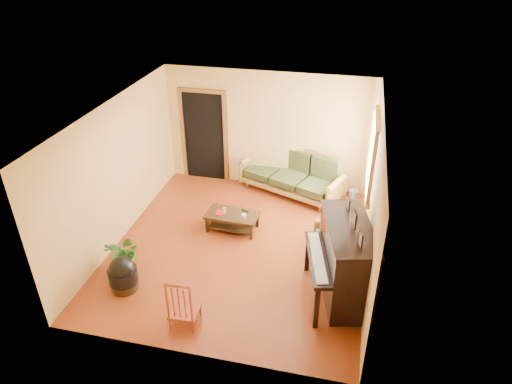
% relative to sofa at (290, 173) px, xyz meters
% --- Properties ---
extents(floor, '(5.00, 5.00, 0.00)m').
position_rel_sofa_xyz_m(floor, '(-0.58, -2.20, -0.48)').
color(floor, '#63220D').
rests_on(floor, ground).
extents(doorway, '(1.08, 0.16, 2.05)m').
position_rel_sofa_xyz_m(doorway, '(-2.03, 0.28, 0.55)').
color(doorway, black).
rests_on(doorway, floor).
extents(window, '(0.12, 1.36, 1.46)m').
position_rel_sofa_xyz_m(window, '(1.63, -0.90, 1.02)').
color(window, white).
rests_on(window, right_wall).
extents(sofa, '(2.42, 1.68, 0.96)m').
position_rel_sofa_xyz_m(sofa, '(0.00, 0.00, 0.00)').
color(sofa, olive).
rests_on(sofa, floor).
extents(coffee_table, '(1.02, 0.60, 0.36)m').
position_rel_sofa_xyz_m(coffee_table, '(-0.86, -1.67, -0.30)').
color(coffee_table, black).
rests_on(coffee_table, floor).
extents(armchair, '(0.94, 0.96, 0.74)m').
position_rel_sofa_xyz_m(armchair, '(1.12, -1.93, -0.11)').
color(armchair, olive).
rests_on(armchair, floor).
extents(piano, '(1.21, 1.68, 1.34)m').
position_rel_sofa_xyz_m(piano, '(1.34, -3.07, 0.19)').
color(piano, black).
rests_on(piano, floor).
extents(footstool, '(0.61, 0.61, 0.45)m').
position_rel_sofa_xyz_m(footstool, '(-2.12, -3.68, -0.25)').
color(footstool, black).
rests_on(footstool, floor).
extents(red_chair, '(0.42, 0.46, 0.88)m').
position_rel_sofa_xyz_m(red_chair, '(-0.90, -4.15, -0.04)').
color(red_chair, maroon).
rests_on(red_chair, floor).
extents(leaning_frame, '(0.42, 0.15, 0.55)m').
position_rel_sofa_xyz_m(leaning_frame, '(1.03, 0.16, -0.20)').
color(leaning_frame, '#AD8239').
rests_on(leaning_frame, floor).
extents(ceramic_crock, '(0.25, 0.25, 0.25)m').
position_rel_sofa_xyz_m(ceramic_crock, '(1.39, -0.02, -0.35)').
color(ceramic_crock, '#315593').
rests_on(ceramic_crock, floor).
extents(potted_plant, '(0.70, 0.64, 0.67)m').
position_rel_sofa_xyz_m(potted_plant, '(-2.30, -3.24, -0.14)').
color(potted_plant, '#1F5317').
rests_on(potted_plant, floor).
extents(book, '(0.21, 0.25, 0.02)m').
position_rel_sofa_xyz_m(book, '(-1.16, -1.71, -0.11)').
color(book, '#A21517').
rests_on(book, coffee_table).
extents(candle, '(0.07, 0.07, 0.11)m').
position_rel_sofa_xyz_m(candle, '(-1.01, -1.67, -0.06)').
color(candle, silver).
rests_on(candle, coffee_table).
extents(glass_jar, '(0.11, 0.11, 0.06)m').
position_rel_sofa_xyz_m(glass_jar, '(-0.61, -1.73, -0.09)').
color(glass_jar, white).
rests_on(glass_jar, coffee_table).
extents(remote, '(0.16, 0.09, 0.02)m').
position_rel_sofa_xyz_m(remote, '(-0.64, -1.52, -0.11)').
color(remote, black).
rests_on(remote, coffee_table).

